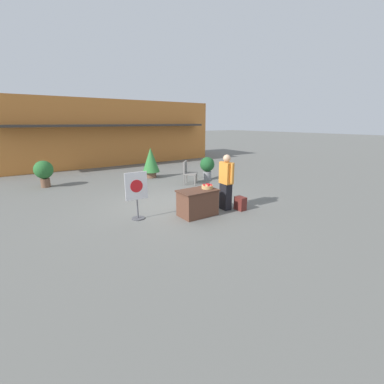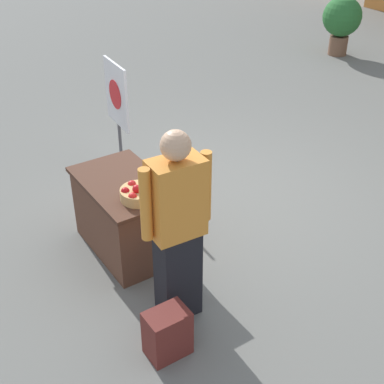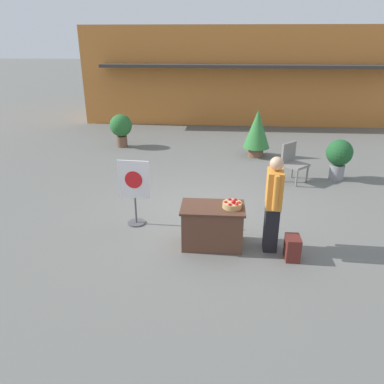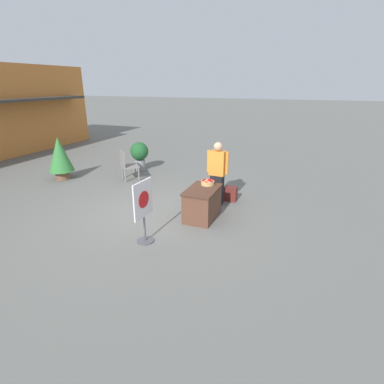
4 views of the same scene
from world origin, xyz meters
name	(u,v)px [view 2 (image 2 of 4)]	position (x,y,z in m)	size (l,w,h in m)	color
ground_plane	(218,199)	(0.00, 0.00, 0.00)	(120.00, 120.00, 0.00)	slate
display_table	(126,215)	(0.24, -1.29, 0.39)	(1.14, 0.71, 0.77)	brown
apple_basket	(139,193)	(0.58, -1.31, 0.83)	(0.34, 0.34, 0.16)	tan
person_visitor	(177,228)	(1.28, -1.35, 0.89)	(0.28, 0.61, 1.74)	black
backpack	(167,333)	(1.62, -1.67, 0.21)	(0.24, 0.34, 0.42)	maroon
poster_board	(118,111)	(-1.34, -0.57, 0.76)	(0.63, 0.36, 1.36)	#4C4C51
potted_plant_far_left	(342,20)	(-3.07, 5.17, 0.69)	(0.76, 0.76, 1.13)	brown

